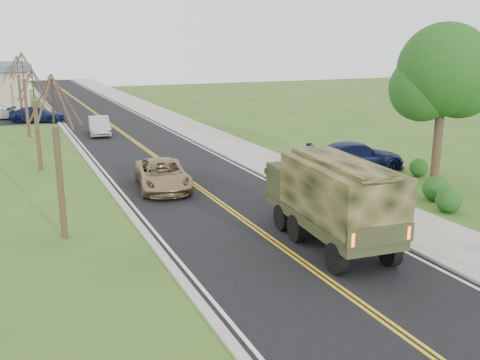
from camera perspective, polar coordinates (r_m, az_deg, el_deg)
ground at (r=15.02m, az=15.35°, el=-14.48°), size 160.00×160.00×0.00m
road at (r=51.23m, az=-14.04°, el=6.08°), size 8.00×120.00×0.01m
curb_right at (r=52.08m, az=-9.53°, el=6.51°), size 0.30×120.00×0.12m
sidewalk_right at (r=52.54m, az=-7.67°, el=6.64°), size 3.20×120.00×0.10m
curb_left at (r=50.69m, az=-18.68°, el=5.72°), size 0.30×120.00×0.10m
leafy_tree at (r=28.08m, az=20.89°, el=10.21°), size 4.83×4.50×8.10m
bare_tree_a at (r=20.56m, az=-18.74°, el=1.03°), size 1.93×2.26×6.08m
bare_tree_b at (r=32.37m, az=-20.84°, el=5.28°), size 1.83×2.14×5.73m
bare_tree_c at (r=44.24m, az=-21.88°, el=7.82°), size 2.04×2.39×6.42m
bare_tree_d at (r=56.20m, az=-22.43°, el=8.76°), size 1.88×2.20×5.91m
military_truck at (r=19.18m, az=9.79°, el=-1.62°), size 2.83×6.78×3.30m
suv_champagne at (r=26.93m, az=-8.27°, el=0.56°), size 3.08×5.48×1.45m
sedan_silver at (r=43.77m, az=-14.79°, el=5.61°), size 1.98×4.53×1.45m
pickup_navy at (r=31.28m, az=12.37°, el=2.48°), size 5.82×3.02×1.61m
lot_car_silver at (r=55.47m, az=-23.90°, el=6.53°), size 3.81×1.53×1.23m
lot_car_navy at (r=52.46m, az=-20.80°, el=6.54°), size 5.28×3.61×1.42m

